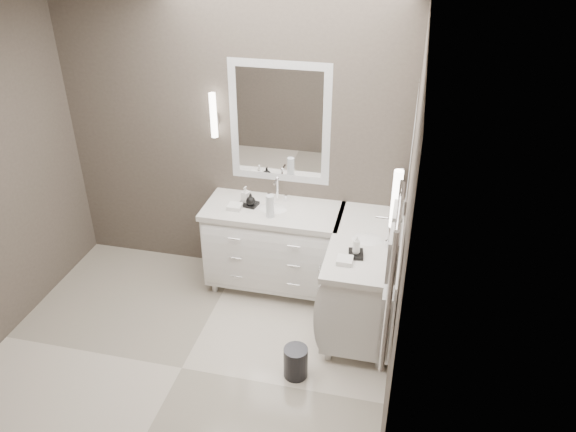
% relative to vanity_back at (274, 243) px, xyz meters
% --- Properties ---
extents(floor, '(3.20, 3.00, 0.01)m').
position_rel_vanity_back_xyz_m(floor, '(-0.45, -1.23, -0.49)').
color(floor, beige).
rests_on(floor, ground).
extents(ceiling, '(3.20, 3.00, 0.01)m').
position_rel_vanity_back_xyz_m(ceiling, '(-0.45, -1.23, 2.22)').
color(ceiling, white).
rests_on(ceiling, wall_back).
extents(wall_back, '(3.20, 0.01, 2.70)m').
position_rel_vanity_back_xyz_m(wall_back, '(-0.45, 0.28, 0.86)').
color(wall_back, '#504740').
rests_on(wall_back, floor).
extents(wall_front, '(3.20, 0.01, 2.70)m').
position_rel_vanity_back_xyz_m(wall_front, '(-0.45, -2.73, 0.86)').
color(wall_front, '#504740').
rests_on(wall_front, floor).
extents(wall_right, '(0.01, 3.00, 2.70)m').
position_rel_vanity_back_xyz_m(wall_right, '(1.15, -1.23, 0.86)').
color(wall_right, '#504740').
rests_on(wall_right, floor).
extents(vanity_back, '(1.24, 0.59, 0.97)m').
position_rel_vanity_back_xyz_m(vanity_back, '(0.00, 0.00, 0.00)').
color(vanity_back, white).
rests_on(vanity_back, floor).
extents(vanity_right, '(0.59, 1.24, 0.97)m').
position_rel_vanity_back_xyz_m(vanity_right, '(0.88, -0.33, 0.00)').
color(vanity_right, white).
rests_on(vanity_right, floor).
extents(mirror_back, '(0.90, 0.02, 1.10)m').
position_rel_vanity_back_xyz_m(mirror_back, '(-0.00, 0.26, 1.06)').
color(mirror_back, white).
rests_on(mirror_back, wall_back).
extents(mirror_right, '(0.02, 0.90, 1.10)m').
position_rel_vanity_back_xyz_m(mirror_right, '(1.14, -0.43, 1.06)').
color(mirror_right, white).
rests_on(mirror_right, wall_right).
extents(sconce_back, '(0.06, 0.06, 0.40)m').
position_rel_vanity_back_xyz_m(sconce_back, '(-0.58, 0.20, 1.11)').
color(sconce_back, white).
rests_on(sconce_back, wall_back).
extents(sconce_right, '(0.06, 0.06, 0.40)m').
position_rel_vanity_back_xyz_m(sconce_right, '(1.08, -1.01, 1.11)').
color(sconce_right, white).
rests_on(sconce_right, wall_right).
extents(towel_bar_corner, '(0.03, 0.22, 0.30)m').
position_rel_vanity_back_xyz_m(towel_bar_corner, '(1.09, 0.13, 0.63)').
color(towel_bar_corner, white).
rests_on(towel_bar_corner, wall_right).
extents(towel_ladder, '(0.06, 0.58, 0.90)m').
position_rel_vanity_back_xyz_m(towel_ladder, '(1.10, -1.63, 0.91)').
color(towel_ladder, white).
rests_on(towel_ladder, wall_right).
extents(waste_bin, '(0.24, 0.24, 0.27)m').
position_rel_vanity_back_xyz_m(waste_bin, '(0.45, -1.09, -0.35)').
color(waste_bin, black).
rests_on(waste_bin, floor).
extents(amenity_tray_back, '(0.18, 0.15, 0.02)m').
position_rel_vanity_back_xyz_m(amenity_tray_back, '(-0.23, 0.01, 0.38)').
color(amenity_tray_back, black).
rests_on(amenity_tray_back, vanity_back).
extents(amenity_tray_right, '(0.13, 0.16, 0.02)m').
position_rel_vanity_back_xyz_m(amenity_tray_right, '(0.81, -0.58, 0.38)').
color(amenity_tray_right, black).
rests_on(amenity_tray_right, vanity_right).
extents(water_bottle, '(0.09, 0.09, 0.20)m').
position_rel_vanity_back_xyz_m(water_bottle, '(0.01, -0.14, 0.47)').
color(water_bottle, silver).
rests_on(water_bottle, vanity_back).
extents(soap_bottle_a, '(0.08, 0.08, 0.15)m').
position_rel_vanity_back_xyz_m(soap_bottle_a, '(-0.26, 0.03, 0.46)').
color(soap_bottle_a, white).
rests_on(soap_bottle_a, amenity_tray_back).
extents(soap_bottle_b, '(0.11, 0.11, 0.11)m').
position_rel_vanity_back_xyz_m(soap_bottle_b, '(-0.20, -0.02, 0.44)').
color(soap_bottle_b, black).
rests_on(soap_bottle_b, amenity_tray_back).
extents(soap_bottle_c, '(0.06, 0.06, 0.16)m').
position_rel_vanity_back_xyz_m(soap_bottle_c, '(0.81, -0.58, 0.47)').
color(soap_bottle_c, white).
rests_on(soap_bottle_c, amenity_tray_right).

